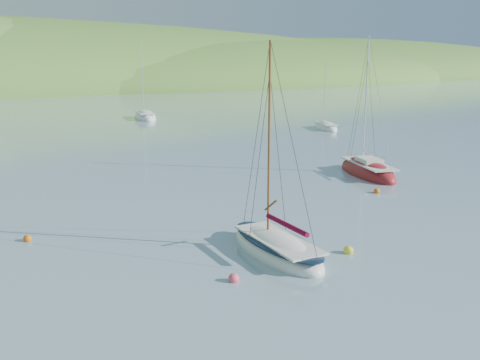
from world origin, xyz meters
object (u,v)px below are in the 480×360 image
daysailer_white (277,248)px  sloop_red (368,172)px  distant_sloop_d (325,128)px  distant_sloop_b (145,117)px

daysailer_white → sloop_red: 19.55m
daysailer_white → distant_sloop_d: daysailer_white is taller
daysailer_white → distant_sloop_b: bearing=78.0°
daysailer_white → distant_sloop_b: distant_sloop_b is taller
sloop_red → distant_sloop_d: bearing=74.8°
sloop_red → distant_sloop_d: size_ratio=1.25×
sloop_red → distant_sloop_b: distant_sloop_b is taller
distant_sloop_d → distant_sloop_b: bearing=145.0°
distant_sloop_b → sloop_red: bearing=-77.3°
distant_sloop_b → distant_sloop_d: (14.90, -24.51, -0.04)m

